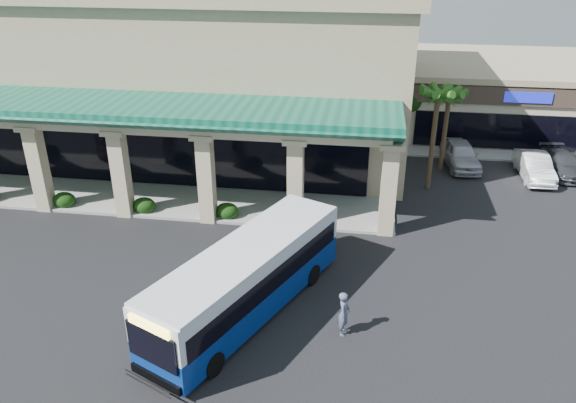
% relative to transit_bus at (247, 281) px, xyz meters
% --- Properties ---
extents(ground, '(110.00, 110.00, 0.00)m').
position_rel_transit_bus_xyz_m(ground, '(-0.64, 2.09, -1.46)').
color(ground, black).
extents(main_building, '(30.80, 14.80, 11.35)m').
position_rel_transit_bus_xyz_m(main_building, '(-8.64, 18.09, 4.22)').
color(main_building, tan).
rests_on(main_building, ground).
extents(arcade, '(30.00, 6.20, 5.70)m').
position_rel_transit_bus_xyz_m(arcade, '(-8.64, 8.89, 1.39)').
color(arcade, '#0D503E').
rests_on(arcade, ground).
extents(strip_mall, '(22.50, 12.50, 4.90)m').
position_rel_transit_bus_xyz_m(strip_mall, '(17.36, 26.09, 0.99)').
color(strip_mall, beige).
rests_on(strip_mall, ground).
extents(palm_0, '(2.40, 2.40, 6.60)m').
position_rel_transit_bus_xyz_m(palm_0, '(7.86, 13.09, 1.84)').
color(palm_0, '#285E19').
rests_on(palm_0, ground).
extents(palm_1, '(2.40, 2.40, 5.80)m').
position_rel_transit_bus_xyz_m(palm_1, '(8.86, 16.09, 1.44)').
color(palm_1, '#285E19').
rests_on(palm_1, ground).
extents(broadleaf_tree, '(2.60, 2.60, 4.81)m').
position_rel_transit_bus_xyz_m(broadleaf_tree, '(6.86, 21.09, 0.95)').
color(broadleaf_tree, black).
rests_on(broadleaf_tree, ground).
extents(transit_bus, '(6.55, 10.51, 2.92)m').
position_rel_transit_bus_xyz_m(transit_bus, '(0.00, 0.00, 0.00)').
color(transit_bus, navy).
rests_on(transit_bus, ground).
extents(pedestrian, '(0.51, 0.70, 1.78)m').
position_rel_transit_bus_xyz_m(pedestrian, '(3.75, -0.74, -0.57)').
color(pedestrian, '#4E596F').
rests_on(pedestrian, ground).
extents(car_silver, '(2.42, 4.86, 1.59)m').
position_rel_transit_bus_xyz_m(car_silver, '(10.11, 16.84, -0.66)').
color(car_silver, '#B6B7C1').
rests_on(car_silver, ground).
extents(car_white, '(1.67, 4.52, 1.48)m').
position_rel_transit_bus_xyz_m(car_white, '(14.29, 15.56, -0.72)').
color(car_white, white).
rests_on(car_white, ground).
extents(car_red, '(2.30, 4.63, 1.29)m').
position_rel_transit_bus_xyz_m(car_red, '(16.19, 16.53, -0.81)').
color(car_red, '#3E4047').
rests_on(car_red, ground).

